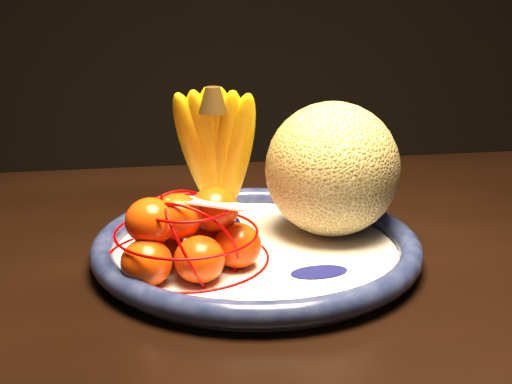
{
  "coord_description": "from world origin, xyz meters",
  "views": [
    {
      "loc": [
        -0.11,
        -0.69,
        1.04
      ],
      "look_at": [
        -0.07,
        -0.01,
        0.83
      ],
      "focal_mm": 50.0,
      "sensor_mm": 36.0,
      "label": 1
    }
  ],
  "objects_px": {
    "fruit_bowl": "(256,248)",
    "banana_bunch": "(217,150)",
    "mandarin_bag": "(187,238)",
    "cantaloupe": "(332,169)",
    "dining_table": "(383,357)"
  },
  "relations": [
    {
      "from": "fruit_bowl",
      "to": "banana_bunch",
      "type": "bearing_deg",
      "value": 120.07
    },
    {
      "from": "banana_bunch",
      "to": "mandarin_bag",
      "type": "relative_size",
      "value": 0.9
    },
    {
      "from": "cantaloupe",
      "to": "banana_bunch",
      "type": "distance_m",
      "value": 0.12
    },
    {
      "from": "cantaloupe",
      "to": "fruit_bowl",
      "type": "bearing_deg",
      "value": -153.24
    },
    {
      "from": "fruit_bowl",
      "to": "banana_bunch",
      "type": "xyz_separation_m",
      "value": [
        -0.04,
        0.07,
        0.09
      ]
    },
    {
      "from": "dining_table",
      "to": "banana_bunch",
      "type": "height_order",
      "value": "banana_bunch"
    },
    {
      "from": "dining_table",
      "to": "banana_bunch",
      "type": "distance_m",
      "value": 0.27
    },
    {
      "from": "dining_table",
      "to": "fruit_bowl",
      "type": "relative_size",
      "value": 4.79
    },
    {
      "from": "dining_table",
      "to": "fruit_bowl",
      "type": "bearing_deg",
      "value": 147.22
    },
    {
      "from": "mandarin_bag",
      "to": "fruit_bowl",
      "type": "bearing_deg",
      "value": 36.39
    },
    {
      "from": "dining_table",
      "to": "mandarin_bag",
      "type": "distance_m",
      "value": 0.23
    },
    {
      "from": "dining_table",
      "to": "fruit_bowl",
      "type": "xyz_separation_m",
      "value": [
        -0.12,
        0.06,
        0.09
      ]
    },
    {
      "from": "fruit_bowl",
      "to": "mandarin_bag",
      "type": "bearing_deg",
      "value": -143.61
    },
    {
      "from": "dining_table",
      "to": "banana_bunch",
      "type": "bearing_deg",
      "value": 135.38
    },
    {
      "from": "cantaloupe",
      "to": "mandarin_bag",
      "type": "distance_m",
      "value": 0.18
    }
  ]
}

